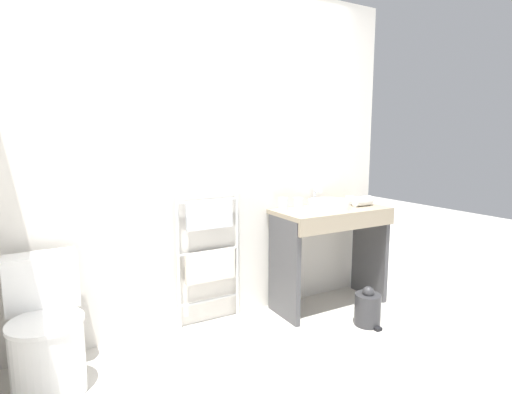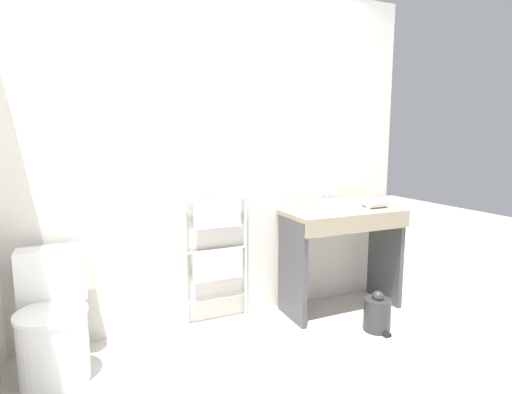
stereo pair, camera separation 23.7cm
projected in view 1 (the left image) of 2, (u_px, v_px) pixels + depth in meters
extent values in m
cube|color=silver|center=(209.00, 156.00, 2.98)|extent=(3.16, 0.12, 2.53)
cylinder|color=white|center=(48.00, 360.00, 2.16)|extent=(0.37, 0.37, 0.41)
cylinder|color=white|center=(45.00, 322.00, 2.13)|extent=(0.39, 0.39, 0.02)
cube|color=white|center=(42.00, 281.00, 2.33)|extent=(0.39, 0.17, 0.32)
cylinder|color=silver|center=(40.00, 253.00, 2.30)|extent=(0.05, 0.05, 0.01)
cylinder|color=silver|center=(178.00, 265.00, 2.87)|extent=(0.02, 0.02, 0.98)
cylinder|color=silver|center=(237.00, 256.00, 3.10)|extent=(0.02, 0.02, 0.98)
cylinder|color=silver|center=(210.00, 300.00, 3.03)|extent=(0.47, 0.02, 0.02)
cylinder|color=silver|center=(209.00, 251.00, 2.97)|extent=(0.47, 0.02, 0.02)
cylinder|color=silver|center=(208.00, 201.00, 2.92)|extent=(0.47, 0.02, 0.02)
cube|color=silver|center=(210.00, 214.00, 2.91)|extent=(0.35, 0.04, 0.21)
cube|color=silver|center=(210.00, 266.00, 2.97)|extent=(0.39, 0.04, 0.23)
cube|color=gray|center=(331.00, 211.00, 3.24)|extent=(0.95, 0.47, 0.03)
cube|color=gray|center=(350.00, 224.00, 3.06)|extent=(0.95, 0.02, 0.10)
cube|color=#4C4C4F|center=(284.00, 268.00, 3.08)|extent=(0.04, 0.40, 0.79)
cube|color=#4C4C4F|center=(370.00, 252.00, 3.52)|extent=(0.04, 0.40, 0.79)
cylinder|color=white|center=(329.00, 204.00, 3.24)|extent=(0.34, 0.34, 0.07)
cylinder|color=silver|center=(329.00, 201.00, 3.24)|extent=(0.28, 0.28, 0.01)
cylinder|color=silver|center=(315.00, 197.00, 3.40)|extent=(0.02, 0.02, 0.14)
cylinder|color=silver|center=(318.00, 191.00, 3.35)|extent=(0.02, 0.09, 0.02)
cylinder|color=silver|center=(284.00, 204.00, 3.16)|extent=(0.07, 0.07, 0.10)
cylinder|color=silver|center=(298.00, 204.00, 3.16)|extent=(0.07, 0.07, 0.10)
cylinder|color=white|center=(362.00, 201.00, 3.34)|extent=(0.17, 0.08, 0.08)
cone|color=silver|center=(372.00, 200.00, 3.40)|extent=(0.06, 0.07, 0.07)
cube|color=white|center=(351.00, 200.00, 3.41)|extent=(0.05, 0.10, 0.06)
cylinder|color=#333335|center=(368.00, 309.00, 3.00)|extent=(0.19, 0.19, 0.24)
sphere|color=#333335|center=(368.00, 292.00, 2.98)|extent=(0.09, 0.09, 0.09)
cube|color=black|center=(378.00, 329.00, 2.91)|extent=(0.05, 0.04, 0.02)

